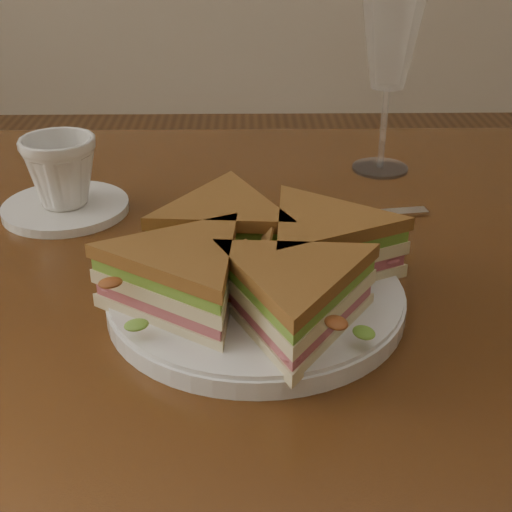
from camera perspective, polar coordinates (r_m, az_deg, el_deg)
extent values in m
cube|color=#371D0C|center=(0.72, -1.59, -1.17)|extent=(1.20, 0.80, 0.04)
cylinder|color=white|center=(0.62, 0.00, -3.43)|extent=(0.26, 0.26, 0.02)
cube|color=silver|center=(0.76, -2.75, 2.10)|extent=(0.12, 0.07, 0.00)
ellipsoid|color=silver|center=(0.73, -9.55, 0.77)|extent=(0.05, 0.03, 0.01)
cube|color=silver|center=(0.79, 6.72, 3.08)|extent=(0.20, 0.04, 0.00)
cube|color=silver|center=(0.77, 0.26, 2.68)|extent=(0.05, 0.02, 0.00)
cylinder|color=white|center=(0.94, 9.89, 6.95)|extent=(0.07, 0.07, 0.00)
cylinder|color=white|center=(0.92, 10.16, 10.04)|extent=(0.01, 0.01, 0.10)
cone|color=white|center=(0.89, 10.75, 16.61)|extent=(0.08, 0.08, 0.11)
cylinder|color=white|center=(0.83, -14.98, 3.76)|extent=(0.14, 0.14, 0.01)
imported|color=white|center=(0.81, -15.35, 6.55)|extent=(0.09, 0.09, 0.08)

